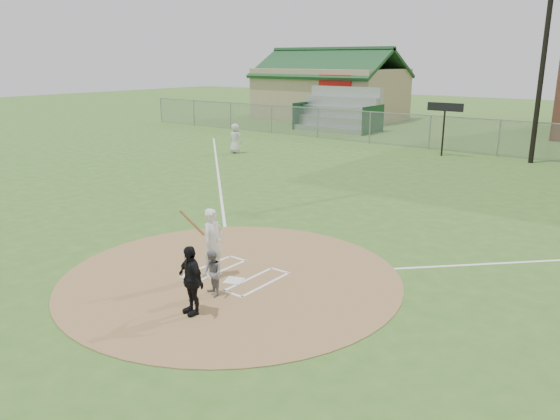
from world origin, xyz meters
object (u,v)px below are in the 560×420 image
Objects in this scene: home_plate at (234,281)px; batter_at_plate at (213,243)px; umpire at (191,280)px; ondeck_player at (235,138)px; catcher at (212,273)px.

batter_at_plate reaches higher than home_plate.
umpire is 20.56m from ondeck_player.
umpire reaches higher than catcher.
catcher is 0.71× the size of umpire.
home_plate is at bearing 116.76° from umpire.
home_plate is 18.91m from ondeck_player.
catcher is 1.21m from batter_at_plate.
ondeck_player is at bearing 130.15° from batter_at_plate.
catcher is at bearing -47.76° from batter_at_plate.
ondeck_player is at bearing 142.39° from umpire.
home_plate is at bearing 123.36° from catcher.
umpire is at bearing -49.71° from catcher.
ondeck_player reaches higher than catcher.
catcher is 0.64× the size of ondeck_player.
ondeck_player is at bearing 131.66° from home_plate.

